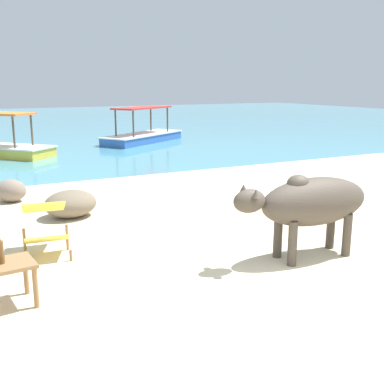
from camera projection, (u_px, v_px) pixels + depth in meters
sand_beach at (306, 315)px, 4.38m from camera, size 18.00×14.00×0.04m
water_surface at (17, 127)px, 23.49m from camera, size 60.00×36.00×0.03m
cow at (311, 203)px, 5.63m from camera, size 1.88×0.64×1.06m
bottle at (0, 252)px, 4.38m from camera, size 0.07×0.07×0.30m
deck_chair_near at (45, 224)px, 5.82m from camera, size 0.63×0.83×0.68m
shore_rock_large at (71, 204)px, 7.48m from camera, size 0.95×0.84×0.44m
shore_rock_medium at (11, 191)px, 8.43m from camera, size 0.69×0.65×0.41m
boat_blue at (143, 135)px, 17.14m from camera, size 3.70×2.98×1.29m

